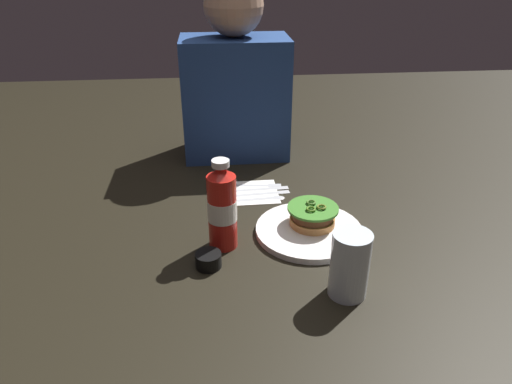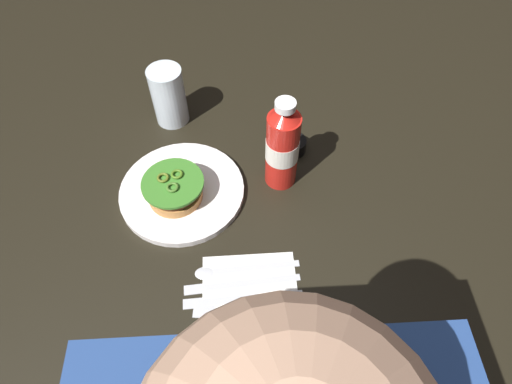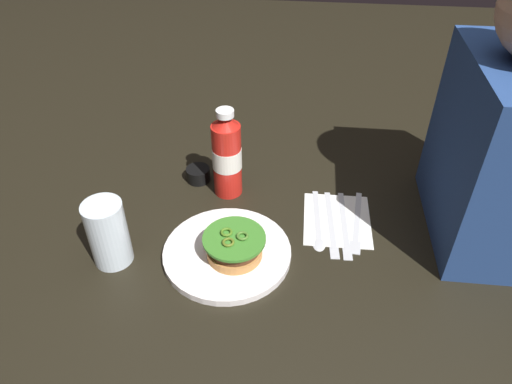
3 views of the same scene
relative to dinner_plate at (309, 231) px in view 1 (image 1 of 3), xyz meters
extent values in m
plane|color=black|center=(-0.08, -0.01, -0.01)|extent=(3.00, 3.00, 0.00)
cylinder|color=white|center=(0.00, 0.00, 0.00)|extent=(0.25, 0.25, 0.01)
cylinder|color=#BE7E42|center=(0.01, 0.02, 0.02)|extent=(0.11, 0.11, 0.02)
cylinder|color=#512D19|center=(0.01, 0.02, 0.03)|extent=(0.10, 0.10, 0.02)
cylinder|color=red|center=(0.01, 0.02, 0.04)|extent=(0.09, 0.09, 0.01)
cylinder|color=#387725|center=(0.01, 0.02, 0.05)|extent=(0.12, 0.12, 0.01)
torus|color=#437026|center=(0.01, 0.03, 0.06)|extent=(0.02, 0.02, 0.01)
torus|color=#55671D|center=(0.03, 0.01, 0.06)|extent=(0.02, 0.02, 0.01)
torus|color=#47731D|center=(0.00, 0.00, 0.06)|extent=(0.02, 0.02, 0.01)
cylinder|color=red|center=(-0.20, -0.03, 0.08)|extent=(0.06, 0.06, 0.17)
cone|color=red|center=(-0.20, -0.03, 0.18)|extent=(0.06, 0.06, 0.02)
cylinder|color=white|center=(-0.20, -0.03, 0.19)|extent=(0.04, 0.04, 0.01)
cylinder|color=white|center=(-0.20, -0.03, 0.08)|extent=(0.06, 0.06, 0.05)
cylinder|color=silver|center=(0.03, -0.22, 0.06)|extent=(0.07, 0.07, 0.13)
cylinder|color=black|center=(-0.23, -0.10, 0.01)|extent=(0.06, 0.06, 0.03)
cube|color=white|center=(-0.13, 0.22, -0.01)|extent=(0.17, 0.14, 0.00)
cube|color=silver|center=(-0.13, 0.17, 0.00)|extent=(0.18, 0.02, 0.00)
ellipsoid|color=silver|center=(-0.05, 0.18, 0.00)|extent=(0.04, 0.03, 0.00)
cube|color=silver|center=(-0.13, 0.20, 0.00)|extent=(0.18, 0.02, 0.00)
cube|color=silver|center=(-0.05, 0.21, 0.00)|extent=(0.08, 0.02, 0.00)
cube|color=silver|center=(-0.13, 0.23, 0.00)|extent=(0.18, 0.02, 0.00)
cube|color=silver|center=(-0.05, 0.23, 0.00)|extent=(0.08, 0.02, 0.00)
cube|color=silver|center=(-0.13, 0.26, 0.00)|extent=(0.19, 0.03, 0.00)
cube|color=silver|center=(-0.05, 0.25, 0.00)|extent=(0.04, 0.03, 0.00)
cube|color=navy|center=(-0.14, 0.50, 0.17)|extent=(0.32, 0.19, 0.36)
sphere|color=tan|center=(-0.14, 0.50, 0.44)|extent=(0.17, 0.17, 0.17)
camera|label=1|loc=(-0.21, -0.91, 0.59)|focal=32.94mm
camera|label=2|loc=(-0.12, 0.51, 0.70)|focal=30.13mm
camera|label=3|loc=(0.65, 0.13, 0.68)|focal=33.88mm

